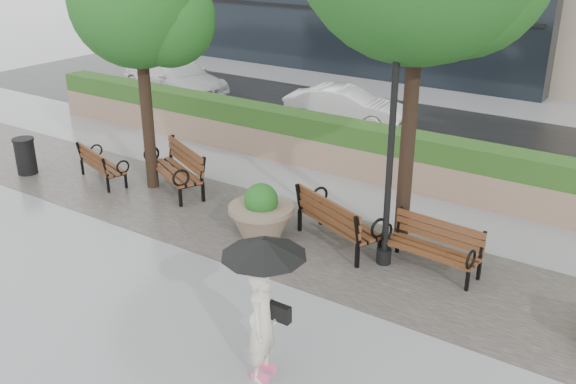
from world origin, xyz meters
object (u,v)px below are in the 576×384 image
Objects in this scene: car_left at (175,78)px; bench_0 at (103,172)px; car_right at (344,107)px; pedestrian at (264,295)px; planter_left at (261,215)px; bench_3 at (431,257)px; trash_bin at (26,157)px; bench_2 at (338,231)px; lamppost at (389,171)px; bench_1 at (176,178)px.

bench_0 is at bearing -135.81° from car_left.
pedestrian reaches higher than car_right.
pedestrian is at bearing -119.30° from car_left.
planter_left reaches higher than bench_0.
planter_left is at bearing -166.33° from bench_3.
car_left is (-9.45, 7.51, 0.28)m from planter_left.
bench_3 is 10.64m from trash_bin.
bench_0 is at bearing 24.60° from bench_2.
trash_bin is at bearing -175.04° from lamppost.
car_left is 2.32× the size of pedestrian.
planter_left reaches higher than bench_3.
planter_left reaches higher than bench_1.
lamppost is (1.11, -0.16, 1.57)m from bench_2.
trash_bin is at bearing -150.56° from car_left.
pedestrian reaches higher than trash_bin.
planter_left reaches higher than bench_2.
bench_0 is at bearing 52.76° from pedestrian.
planter_left is at bearing -165.16° from bench_0.
car_right is (-5.08, 7.47, -1.26)m from lamppost.
planter_left is at bearing 25.65° from pedestrian.
trash_bin reaches higher than bench_0.
lamppost is at bearing -107.62° from car_left.
lamppost reaches higher than trash_bin.
lamppost is 9.13m from car_right.
bench_0 is 8.55m from car_left.
bench_1 is 2.38× the size of trash_bin.
bench_0 is at bearing 19.49° from trash_bin.
bench_3 is 14.71m from car_left.
trash_bin is 0.18× the size of car_left.
bench_2 is 1.62m from planter_left.
bench_1 is at bearing 165.93° from planter_left.
bench_0 is 0.81× the size of pedestrian.
bench_1 is 3.21m from planter_left.
lamppost is at bearing 6.82° from planter_left.
bench_1 is 7.05m from car_right.
car_left is 1.32× the size of car_right.
planter_left is at bearing -173.18° from lamppost.
bench_1 is 1.18× the size of bench_3.
trash_bin is (-8.64, -1.01, 0.13)m from bench_2.
bench_0 is 2.02m from bench_1.
bench_1 is at bearing 18.44° from bench_2.
bench_3 is 3.54m from planter_left.
lamppost is at bearing 4.96° from trash_bin.
planter_left is 0.32× the size of lamppost.
car_right is at bearing 109.49° from bench_1.
bench_2 is 13.06m from car_left.
car_left reaches higher than bench_2.
bench_3 is at bearing 8.86° from planter_left.
car_right is (4.66, 8.32, 0.17)m from trash_bin.
bench_2 is 4.33m from pedestrian.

